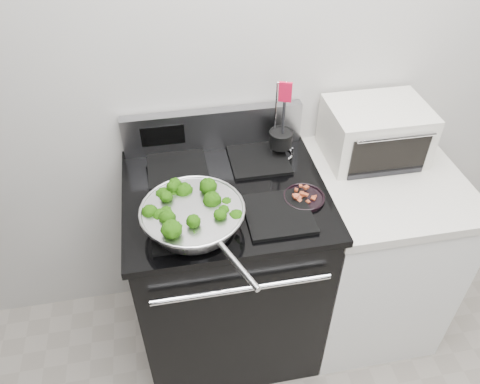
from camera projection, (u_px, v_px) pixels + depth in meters
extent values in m
cube|color=beige|center=(284.00, 50.00, 1.85)|extent=(4.00, 0.02, 2.70)
cube|color=black|center=(227.00, 272.00, 2.13)|extent=(0.76, 0.66, 0.92)
cube|color=black|center=(225.00, 194.00, 1.82)|extent=(0.79, 0.69, 0.03)
cube|color=#99999E|center=(213.00, 129.00, 1.98)|extent=(0.76, 0.05, 0.18)
cube|color=black|center=(185.00, 226.00, 1.66)|extent=(0.24, 0.24, 0.01)
cube|color=black|center=(278.00, 214.00, 1.71)|extent=(0.24, 0.24, 0.01)
cube|color=black|center=(177.00, 168.00, 1.91)|extent=(0.24, 0.24, 0.01)
cube|color=black|center=(258.00, 159.00, 1.96)|extent=(0.24, 0.24, 0.01)
cube|color=white|center=(368.00, 254.00, 2.24)|extent=(0.60, 0.66, 0.88)
cube|color=beige|center=(388.00, 180.00, 1.94)|extent=(0.62, 0.68, 0.04)
torus|color=silver|center=(192.00, 209.00, 1.61)|extent=(0.37, 0.37, 0.01)
cylinder|color=silver|center=(238.00, 265.00, 1.43)|extent=(0.10, 0.21, 0.02)
cylinder|color=black|center=(304.00, 198.00, 1.78)|extent=(0.16, 0.16, 0.01)
cylinder|color=black|center=(281.00, 139.00, 1.94)|extent=(0.09, 0.09, 0.07)
cylinder|color=black|center=(282.00, 123.00, 1.89)|extent=(0.02, 0.02, 0.21)
cube|color=red|center=(284.00, 90.00, 1.79)|extent=(0.05, 0.03, 0.08)
cube|color=silver|center=(375.00, 132.00, 1.97)|extent=(0.41, 0.31, 0.23)
cube|color=black|center=(390.00, 155.00, 1.86)|extent=(0.33, 0.01, 0.16)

